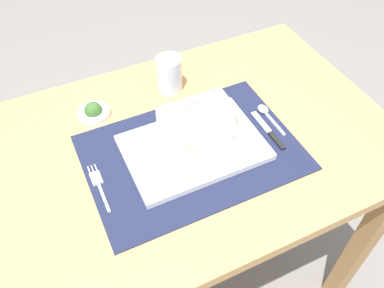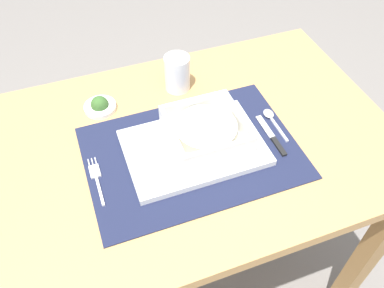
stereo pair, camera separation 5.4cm
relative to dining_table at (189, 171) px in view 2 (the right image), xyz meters
name	(u,v)px [view 2 (the right image)]	position (x,y,z in m)	size (l,w,h in m)	color
ground_plane	(190,275)	(0.00, 0.00, -0.63)	(6.00, 6.00, 0.00)	slate
dining_table	(189,171)	(0.00, 0.00, 0.00)	(0.98, 0.65, 0.74)	#B2844C
placemat	(192,152)	(-0.01, -0.04, 0.12)	(0.48, 0.33, 0.00)	#191E38
serving_plate	(192,148)	(0.00, -0.03, 0.13)	(0.31, 0.21, 0.02)	white
porridge_bowl	(206,131)	(0.03, -0.02, 0.16)	(0.17, 0.17, 0.05)	white
fork	(96,177)	(-0.22, -0.04, 0.12)	(0.02, 0.13, 0.00)	silver
spoon	(271,117)	(0.21, 0.00, 0.12)	(0.02, 0.11, 0.01)	silver
butter_knife	(273,138)	(0.19, -0.07, 0.12)	(0.01, 0.13, 0.01)	black
drinking_glass	(177,74)	(0.04, 0.19, 0.16)	(0.07, 0.07, 0.10)	white
condiment_saucer	(100,106)	(-0.17, 0.18, 0.13)	(0.08, 0.08, 0.04)	white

